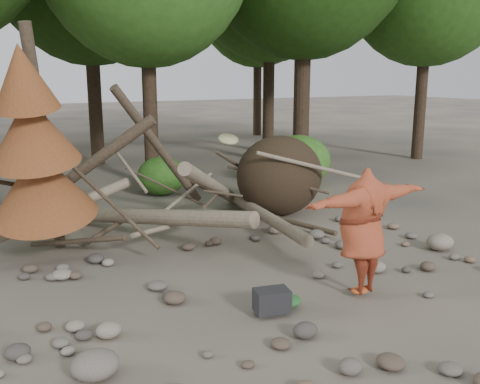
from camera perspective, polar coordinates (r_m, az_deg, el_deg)
name	(u,v)px	position (r m, az deg, el deg)	size (l,w,h in m)	color
ground	(285,296)	(8.65, 4.77, -11.02)	(120.00, 120.00, 0.00)	#514C44
deadfall_pile	(260,180)	(12.84, 2.19, 1.30)	(8.55, 5.24, 3.30)	#332619
dead_conifer	(36,151)	(10.17, -20.97, 4.14)	(2.06, 2.16, 4.35)	#4C3F30
bush_mid	(162,176)	(15.59, -8.36, 1.71)	(1.40, 1.40, 1.12)	#30641D
bush_right	(298,161)	(16.74, 6.24, 3.34)	(2.00, 2.00, 1.60)	#3C7725
frisbee_thrower	(363,230)	(8.50, 12.98, -4.02)	(3.62, 0.87, 2.59)	#A24024
backpack	(272,304)	(7.95, 3.41, -11.87)	(0.50, 0.33, 0.33)	black
cloth_green	(288,304)	(8.19, 5.10, -11.81)	(0.43, 0.36, 0.16)	#26602A
cloth_orange	(359,293)	(8.80, 12.61, -10.50)	(0.28, 0.23, 0.10)	#C25121
boulder_front_left	(95,365)	(6.68, -15.21, -17.34)	(0.56, 0.51, 0.34)	slate
boulder_mid_right	(440,242)	(11.41, 20.57, -5.02)	(0.55, 0.50, 0.33)	gray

